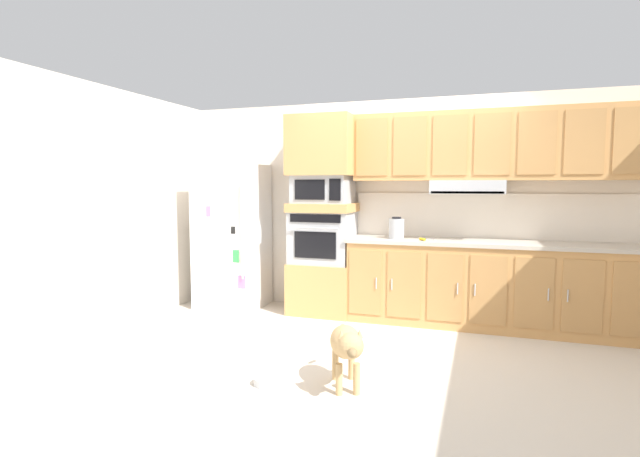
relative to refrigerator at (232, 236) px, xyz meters
name	(u,v)px	position (x,y,z in m)	size (l,w,h in m)	color
ground_plane	(388,339)	(2.09, -0.68, -0.88)	(9.60, 9.60, 0.00)	beige
back_kitchen_wall	(407,207)	(2.09, 0.43, 0.37)	(6.20, 0.12, 2.50)	silver
side_panel_left	(148,208)	(-0.71, -0.68, 0.37)	(0.12, 7.10, 2.50)	silver
refrigerator	(232,236)	(0.00, 0.00, 0.00)	(0.76, 0.73, 1.76)	white
oven_base_cabinet	(323,287)	(1.17, 0.07, -0.58)	(0.74, 0.62, 0.60)	tan
built_in_oven	(323,237)	(1.17, 0.07, 0.02)	(0.70, 0.62, 0.60)	#A8AAAF
appliance_mid_shelf	(323,207)	(1.17, 0.07, 0.37)	(0.74, 0.62, 0.10)	tan
microwave	(323,189)	(1.17, 0.07, 0.58)	(0.64, 0.54, 0.32)	#A8AAAF
appliance_upper_cabinet	(323,146)	(1.17, 0.07, 1.08)	(0.74, 0.62, 0.68)	tan
lower_cabinet_run	(488,286)	(3.01, 0.07, -0.44)	(2.95, 0.63, 0.88)	tan
countertop_slab	(489,243)	(3.01, 0.07, 0.02)	(2.99, 0.64, 0.04)	#BCB2A3
backsplash_panel	(490,216)	(3.01, 0.36, 0.29)	(2.99, 0.02, 0.50)	white
upper_cabinet_with_hood	(491,148)	(3.00, 0.19, 1.02)	(2.95, 0.48, 0.88)	tan
screwdriver	(423,239)	(2.35, -0.09, 0.05)	(0.17, 0.16, 0.03)	yellow
electric_kettle	(396,228)	(2.04, 0.02, 0.15)	(0.17, 0.17, 0.24)	#A8AAAF
dog	(347,345)	(2.03, -1.97, -0.54)	(0.38, 0.72, 0.52)	tan
dog_food_bowl	(267,381)	(1.43, -2.07, -0.85)	(0.20, 0.20, 0.06)	#B2B7BC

